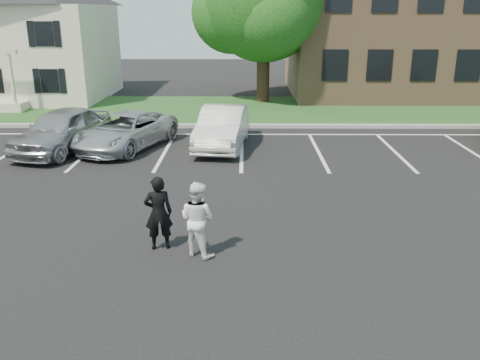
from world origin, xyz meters
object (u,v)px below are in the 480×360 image
Objects in this scene: man_white_shirt at (197,219)px; car_white_sedan at (223,127)px; house at (14,30)px; office_building at (477,23)px; car_silver_minivan at (126,131)px; car_silver_west at (62,130)px; man_black_suit at (158,213)px; tree at (266,1)px.

man_white_shirt is 0.36× the size of car_white_sedan.
office_building is (27.00, 2.02, 0.33)m from house.
house is 2.19× the size of car_silver_minivan.
man_white_shirt is (12.12, -20.20, -3.02)m from house.
car_silver_west reaches higher than car_white_sedan.
car_silver_minivan is at bearing -169.68° from car_white_sedan.
man_black_suit is 0.36× the size of car_white_sedan.
man_black_suit reaches higher than man_white_shirt.
tree is at bearing 82.34° from car_silver_minivan.
office_building reaches higher than car_silver_minivan.
car_silver_west is 2.25m from car_silver_minivan.
man_white_shirt is (-2.08, -18.78, -4.54)m from tree.
man_white_shirt reaches higher than car_silver_minivan.
tree is 1.94× the size of car_white_sedan.
man_black_suit is 9.27m from car_silver_west.
man_white_shirt reaches higher than car_white_sedan.
tree reaches higher than man_white_shirt.
office_building reaches higher than car_white_sedan.
tree is 5.46× the size of man_white_shirt.
house is 14.77m from car_silver_minivan.
car_white_sedan is at bearing -108.84° from man_black_suit.
man_white_shirt is at bearing -40.70° from car_silver_west.
tree is at bearing 85.25° from car_white_sedan.
tree is 13.84m from car_silver_west.
tree is (14.21, -1.42, 1.52)m from house.
car_silver_minivan is (-18.30, -13.53, -3.50)m from office_building.
office_building reaches higher than car_silver_west.
house is 0.46× the size of office_building.
car_silver_minivan is at bearing -143.53° from office_building.
house is at bearing -28.54° from man_white_shirt.
car_silver_minivan is (-5.51, -10.10, -4.70)m from tree.
car_white_sedan is (0.15, 8.94, -0.06)m from man_white_shirt.
office_building is at bearing -93.32° from man_white_shirt.
car_silver_west is at bearing -126.16° from tree.
house is 23.75m from man_white_shirt.
man_black_suit is at bearing -99.01° from tree.
office_building is 4.94× the size of car_white_sedan.
tree is 1.87× the size of car_silver_minivan.
man_black_suit is 8.71m from car_white_sedan.
house is at bearing 133.43° from car_silver_west.
man_black_suit is 0.90m from man_white_shirt.
tree is at bearing -164.97° from office_building.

